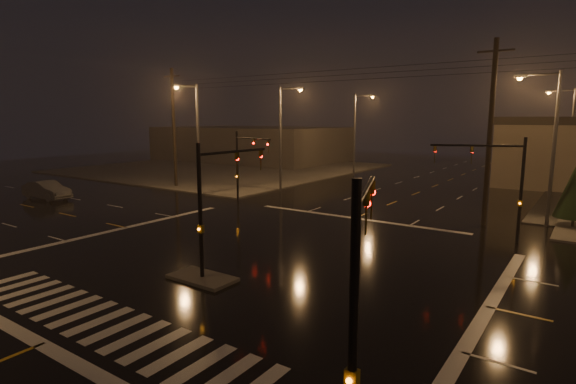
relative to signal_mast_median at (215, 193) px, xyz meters
name	(u,v)px	position (x,y,z in m)	size (l,w,h in m)	color
ground	(259,257)	(0.00, 3.07, -3.75)	(140.00, 140.00, 0.00)	black
sidewalk_nw	(224,168)	(-30.00, 33.07, -3.69)	(36.00, 36.00, 0.12)	#42403B
median_island	(202,278)	(0.00, -0.93, -3.68)	(3.00, 1.60, 0.15)	#42403B
crosswalk	(99,321)	(0.00, -5.93, -3.75)	(15.00, 2.60, 0.01)	beige
stop_bar_near	(41,344)	(0.00, -7.93, -3.75)	(16.00, 0.50, 0.01)	beige
stop_bar_far	(355,218)	(0.00, 14.07, -3.75)	(16.00, 0.50, 0.01)	beige
commercial_block	(250,144)	(-35.00, 45.07, -0.95)	(30.00, 18.00, 5.60)	#423E3A
signal_mast_median	(215,193)	(0.00, 0.00, 0.00)	(0.25, 4.59, 6.00)	black
signal_mast_ne	(502,176)	(9.50, 13.21, 0.04)	(4.84, 1.86, 6.00)	black
signal_mast_nw	(244,159)	(-9.50, 13.21, 0.04)	(4.84, 1.86, 6.00)	black
signal_mast_se	(358,289)	(10.23, -6.68, -0.04)	(1.55, 3.87, 6.00)	black
streetlight_1	(283,131)	(-11.18, 21.07, 2.05)	(2.77, 0.32, 10.00)	#38383A
streetlight_2	(357,128)	(-11.18, 37.07, 2.05)	(2.77, 0.32, 10.00)	#38383A
streetlight_3	(549,138)	(11.18, 19.07, 2.05)	(2.77, 0.32, 10.00)	#38383A
streetlight_4	(568,131)	(11.18, 39.07, 2.05)	(2.77, 0.32, 10.00)	#38383A
streetlight_5	(195,132)	(-16.00, 14.26, 2.05)	(0.32, 2.77, 10.00)	#38383A
utility_pole_0	(174,127)	(-22.00, 17.07, 2.38)	(2.20, 0.32, 12.00)	black
utility_pole_1	(490,132)	(8.00, 17.07, 2.38)	(2.20, 0.32, 12.00)	black
conifer_0	(576,188)	(12.93, 19.50, -1.16)	(2.43, 2.43, 4.50)	black
car_crossing	(47,190)	(-25.73, 5.64, -2.94)	(1.72, 4.93, 1.63)	#505357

